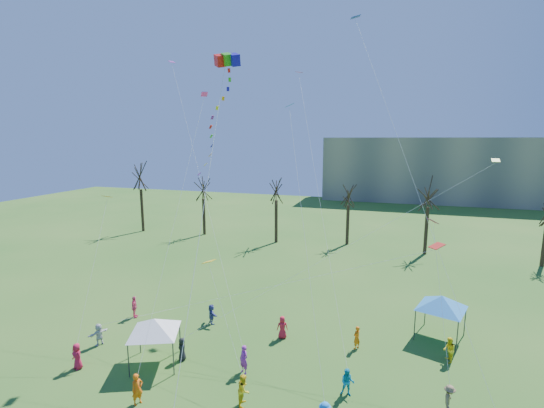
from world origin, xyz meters
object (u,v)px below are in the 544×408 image
(canopy_tent_white, at_px, (154,326))
(canopy_tent_blue, at_px, (442,302))
(big_box_kite, at_px, (219,125))
(distant_building, at_px, (455,170))

(canopy_tent_white, relative_size, canopy_tent_blue, 0.93)
(big_box_kite, distance_m, canopy_tent_white, 13.72)
(distant_building, xyz_separation_m, canopy_tent_blue, (-10.40, -68.70, -4.69))
(distant_building, distance_m, big_box_kite, 79.43)
(big_box_kite, xyz_separation_m, canopy_tent_white, (-3.53, -2.99, -12.91))
(big_box_kite, bearing_deg, canopy_tent_blue, 22.72)
(distant_building, relative_size, canopy_tent_white, 15.37)
(big_box_kite, xyz_separation_m, canopy_tent_blue, (14.79, 6.19, -12.78))
(distant_building, xyz_separation_m, canopy_tent_white, (-28.73, -77.88, -4.82))
(distant_building, bearing_deg, big_box_kite, -108.59)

